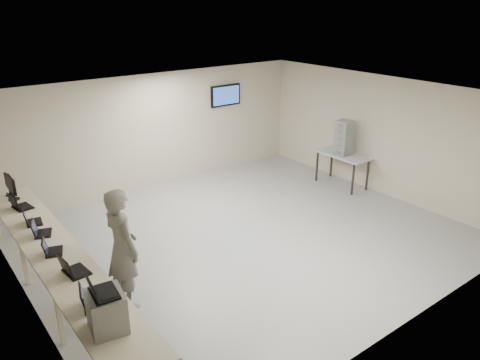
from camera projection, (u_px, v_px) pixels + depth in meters
room at (246, 169)px, 8.85m from camera, size 8.01×7.01×2.81m
workbench at (57, 257)px, 6.97m from camera, size 0.76×6.00×0.90m
equipment_box at (107, 311)px, 5.28m from camera, size 0.46×0.51×0.47m
laptop_on_box at (98, 290)px, 5.14m from camera, size 0.35×0.41×0.30m
laptop_0 at (90, 301)px, 5.72m from camera, size 0.41×0.44×0.29m
laptop_1 at (72, 269)px, 6.39m from camera, size 0.35×0.41×0.30m
laptop_2 at (50, 249)px, 6.91m from camera, size 0.36×0.39×0.26m
laptop_3 at (39, 231)px, 7.45m from camera, size 0.38×0.40×0.27m
laptop_4 at (30, 220)px, 7.81m from camera, size 0.33×0.37×0.26m
laptop_5 at (19, 205)px, 8.38m from camera, size 0.37×0.42×0.29m
monitor_near at (12, 186)px, 8.68m from camera, size 0.20×0.46×0.45m
monitor_far at (9, 183)px, 8.89m from camera, size 0.18×0.41×0.41m
soldier at (122, 248)px, 6.97m from camera, size 0.52×0.74×1.91m
side_table at (343, 157)px, 11.59m from camera, size 0.64×1.37×0.82m
storage_bins at (344, 138)px, 11.40m from camera, size 0.32×0.36×0.85m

